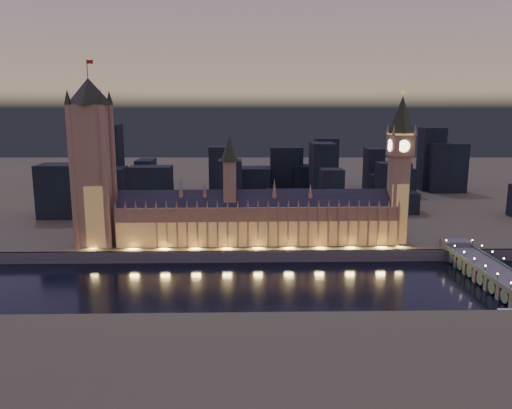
{
  "coord_description": "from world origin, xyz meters",
  "views": [
    {
      "loc": [
        -3.16,
        -291.47,
        104.9
      ],
      "look_at": [
        5.0,
        55.0,
        38.0
      ],
      "focal_mm": 35.0,
      "sensor_mm": 36.0,
      "label": 1
    }
  ],
  "objects_px": {
    "palace_of_westminster": "(256,218)",
    "westminster_bridge": "(488,273)",
    "victoria_tower": "(93,155)",
    "elizabeth_tower": "(400,157)"
  },
  "relations": [
    {
      "from": "elizabeth_tower",
      "to": "westminster_bridge",
      "type": "bearing_deg",
      "value": -59.86
    },
    {
      "from": "palace_of_westminster",
      "to": "westminster_bridge",
      "type": "bearing_deg",
      "value": -24.89
    },
    {
      "from": "victoria_tower",
      "to": "westminster_bridge",
      "type": "xyz_separation_m",
      "value": [
        255.96,
        -65.37,
        -66.44
      ]
    },
    {
      "from": "elizabeth_tower",
      "to": "westminster_bridge",
      "type": "xyz_separation_m",
      "value": [
        37.96,
        -65.37,
        -64.63
      ]
    },
    {
      "from": "victoria_tower",
      "to": "westminster_bridge",
      "type": "height_order",
      "value": "victoria_tower"
    },
    {
      "from": "victoria_tower",
      "to": "westminster_bridge",
      "type": "bearing_deg",
      "value": -14.33
    },
    {
      "from": "palace_of_westminster",
      "to": "westminster_bridge",
      "type": "height_order",
      "value": "palace_of_westminster"
    },
    {
      "from": "victoria_tower",
      "to": "elizabeth_tower",
      "type": "xyz_separation_m",
      "value": [
        218.0,
        -0.0,
        -1.81
      ]
    },
    {
      "from": "victoria_tower",
      "to": "westminster_bridge",
      "type": "relative_size",
      "value": 1.15
    },
    {
      "from": "westminster_bridge",
      "to": "palace_of_westminster",
      "type": "bearing_deg",
      "value": 155.11
    }
  ]
}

